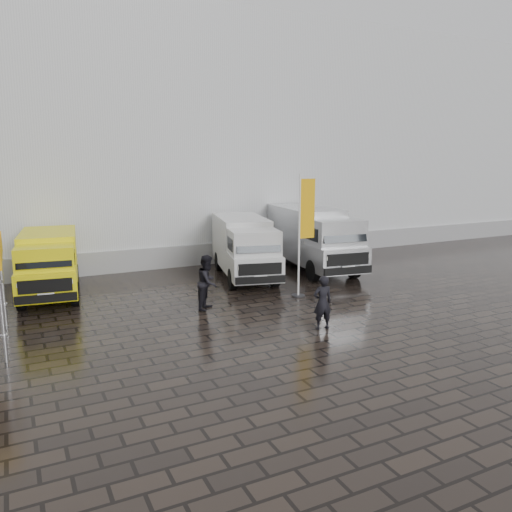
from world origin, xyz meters
The scene contains 10 objects.
ground centered at (0.00, 0.00, 0.00)m, with size 120.00×120.00×0.00m, color black.
exhibition_hall centered at (2.00, 16.00, 6.00)m, with size 44.00×16.00×12.00m, color silver.
hall_plinth centered at (2.00, 7.95, 0.50)m, with size 44.00×0.15×1.00m, color gray.
van_yellow centered at (-7.86, 5.14, 1.16)m, with size 1.93×5.01×2.31m, color yellow, non-canonical shape.
van_white centered at (-0.17, 4.66, 1.26)m, with size 1.93×5.80×2.51m, color silver, non-canonical shape.
van_silver centered at (3.29, 4.66, 1.40)m, with size 2.15×6.44×2.79m, color #BABBBF, non-canonical shape.
flagpole centered at (0.52, 1.06, 2.46)m, with size 0.88×0.50×4.48m.
wheelie_bin centered at (4.29, 7.45, 0.54)m, with size 0.65×0.65×1.08m, color black.
person_front centered at (-0.91, -2.39, 0.81)m, with size 0.59×0.39×1.63m, color black.
person_tent centered at (-3.23, 1.02, 0.93)m, with size 0.90×0.70×1.85m, color black.
Camera 1 is at (-8.96, -14.26, 4.96)m, focal length 35.00 mm.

